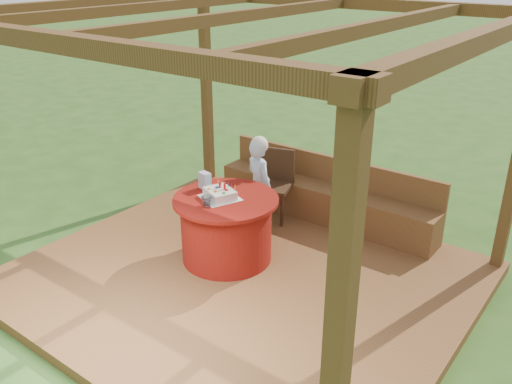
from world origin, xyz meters
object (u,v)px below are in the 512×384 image
table (226,228)px  birthday_cake (220,194)px  bench (324,199)px  gift_bag (205,181)px  drinking_glass (207,201)px  elderly_woman (259,184)px  chair (274,180)px

table → birthday_cake: birthday_cake is taller
bench → gift_bag: gift_bag is taller
bench → drinking_glass: bearing=-102.0°
table → drinking_glass: (-0.03, -0.27, 0.42)m
elderly_woman → birthday_cake: bearing=-84.9°
table → birthday_cake: bearing=-143.2°
bench → gift_bag: (-0.70, -1.49, 0.57)m
bench → elderly_woman: 0.98m
elderly_woman → drinking_glass: size_ratio=10.95×
birthday_cake → gift_bag: gift_bag is taller
gift_bag → drinking_glass: (0.32, -0.33, -0.04)m
table → chair: bearing=99.5°
gift_bag → drinking_glass: 0.46m
drinking_glass → chair: bearing=96.5°
elderly_woman → drinking_glass: bearing=-85.2°
chair → gift_bag: 1.20m
bench → table: (-0.35, -1.55, 0.11)m
drinking_glass → gift_bag: bearing=134.1°
birthday_cake → drinking_glass: bearing=-86.3°
table → drinking_glass: bearing=-97.1°
birthday_cake → drinking_glass: 0.23m
bench → birthday_cake: size_ratio=6.12×
gift_bag → table: bearing=1.0°
drinking_glass → table: bearing=82.9°
table → chair: 1.23m
elderly_woman → drinking_glass: elderly_woman is taller
elderly_woman → gift_bag: size_ratio=6.36×
gift_bag → drinking_glass: gift_bag is taller
table → birthday_cake: (-0.05, -0.04, 0.42)m
table → chair: (-0.20, 1.20, 0.12)m
table → chair: size_ratio=1.29×
chair → birthday_cake: size_ratio=1.83×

